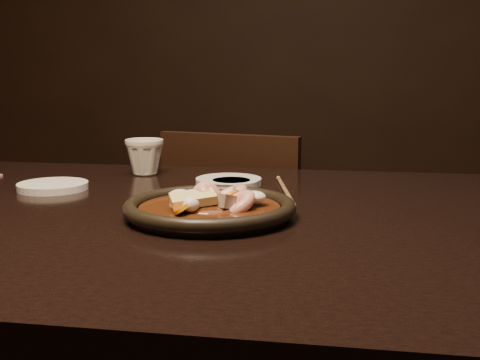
% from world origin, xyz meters
% --- Properties ---
extents(wall_back, '(5.00, 0.02, 2.80)m').
position_xyz_m(wall_back, '(0.00, 3.00, 1.40)').
color(wall_back, black).
rests_on(wall_back, floor).
extents(table, '(1.60, 0.90, 0.75)m').
position_xyz_m(table, '(0.00, 0.00, 0.67)').
color(table, black).
rests_on(table, floor).
extents(chair, '(0.46, 0.46, 0.82)m').
position_xyz_m(chair, '(0.05, 0.65, 0.45)').
color(chair, black).
rests_on(chair, floor).
extents(plate, '(0.27, 0.27, 0.03)m').
position_xyz_m(plate, '(0.10, -0.04, 0.76)').
color(plate, black).
rests_on(plate, table).
extents(stirfry, '(0.16, 0.15, 0.06)m').
position_xyz_m(stirfry, '(0.11, -0.03, 0.77)').
color(stirfry, '#3D1B0B').
rests_on(stirfry, plate).
extents(soy_dish, '(0.11, 0.11, 0.01)m').
position_xyz_m(soy_dish, '(0.09, 0.21, 0.76)').
color(soy_dish, white).
rests_on(soy_dish, table).
extents(saucer_left, '(0.13, 0.13, 0.01)m').
position_xyz_m(saucer_left, '(-0.24, 0.13, 0.76)').
color(saucer_left, white).
rests_on(saucer_left, table).
extents(saucer_right, '(0.13, 0.13, 0.01)m').
position_xyz_m(saucer_right, '(0.08, 0.24, 0.76)').
color(saucer_right, white).
rests_on(saucer_right, table).
extents(tea_cup, '(0.09, 0.08, 0.08)m').
position_xyz_m(tea_cup, '(-0.12, 0.32, 0.79)').
color(tea_cup, silver).
rests_on(tea_cup, table).
extents(chopsticks, '(0.06, 0.26, 0.01)m').
position_xyz_m(chopsticks, '(0.20, 0.18, 0.75)').
color(chopsticks, tan).
rests_on(chopsticks, table).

